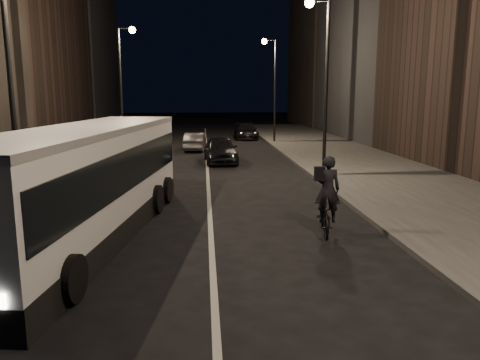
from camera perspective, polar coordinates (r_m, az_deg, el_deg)
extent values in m
plane|color=black|center=(10.75, -3.31, -11.50)|extent=(180.00, 180.00, 0.00)
cube|color=#383835|center=(25.78, 15.27, 1.35)|extent=(7.00, 70.00, 0.16)
cube|color=#383835|center=(25.68, -23.31, 0.82)|extent=(7.00, 70.00, 0.16)
cube|color=black|center=(41.31, 19.79, 18.96)|extent=(8.00, 61.00, 21.00)
cylinder|color=black|center=(22.71, 10.46, 10.70)|extent=(0.16, 0.16, 8.00)
cube|color=black|center=(22.97, 9.65, 20.76)|extent=(0.90, 0.08, 0.08)
sphere|color=#FFD18C|center=(22.85, 8.48, 20.59)|extent=(0.44, 0.44, 0.44)
cylinder|color=black|center=(38.40, 4.28, 10.70)|extent=(0.16, 0.16, 8.00)
cube|color=black|center=(38.55, 3.68, 16.67)|extent=(0.90, 0.08, 0.08)
sphere|color=#FFD18C|center=(38.48, 2.98, 16.54)|extent=(0.44, 0.44, 0.44)
cylinder|color=black|center=(14.98, -26.13, 9.98)|extent=(0.16, 0.16, 8.00)
cylinder|color=black|center=(32.42, -14.32, 10.45)|extent=(0.16, 0.16, 8.00)
cube|color=black|center=(32.61, -13.84, 17.52)|extent=(0.90, 0.08, 0.08)
sphere|color=#FFD18C|center=(32.53, -13.01, 17.40)|extent=(0.44, 0.44, 0.44)
cube|color=white|center=(13.62, -18.19, -0.51)|extent=(4.00, 11.81, 3.09)
cube|color=black|center=(13.55, -18.29, 1.29)|extent=(4.02, 11.44, 1.11)
cube|color=white|center=(13.43, -18.55, 5.77)|extent=(4.02, 11.81, 0.17)
cylinder|color=black|center=(9.85, -19.96, -11.23)|extent=(0.47, 1.00, 0.97)
cylinder|color=black|center=(17.60, -17.28, -1.57)|extent=(0.47, 1.00, 0.97)
cylinder|color=black|center=(16.90, -9.60, -1.73)|extent=(0.47, 1.00, 0.97)
imported|color=black|center=(13.88, 10.31, -4.25)|extent=(1.00, 2.09, 1.05)
imported|color=black|center=(13.51, 10.64, -1.09)|extent=(0.76, 0.56, 1.92)
imported|color=black|center=(27.59, -2.40, 3.74)|extent=(2.01, 4.59, 1.54)
imported|color=#39393B|center=(33.64, -5.51, 4.70)|extent=(1.60, 3.94, 1.27)
imported|color=black|center=(42.12, 0.72, 5.99)|extent=(1.95, 4.78, 1.39)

